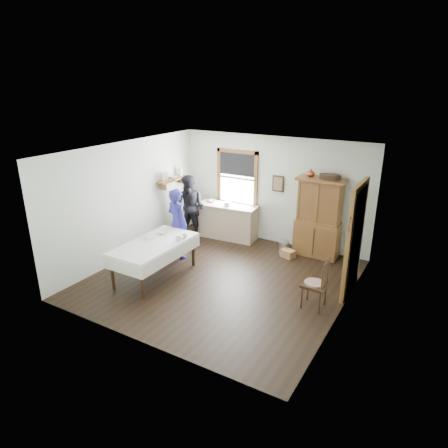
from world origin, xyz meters
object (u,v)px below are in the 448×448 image
at_px(china_hutch, 318,218).
at_px(spindle_chair, 315,283).
at_px(work_counter, 227,221).
at_px(dining_table, 155,260).
at_px(wicker_basket, 288,254).
at_px(figure_dark, 190,210).
at_px(woman_blue, 177,226).
at_px(pail, 284,247).

xyz_separation_m(china_hutch, spindle_chair, (0.71, -2.28, -0.44)).
bearing_deg(work_counter, dining_table, -98.63).
xyz_separation_m(wicker_basket, figure_dark, (-2.66, -0.18, 0.69)).
height_order(china_hutch, woman_blue, china_hutch).
relative_size(pail, figure_dark, 0.18).
bearing_deg(work_counter, pail, -9.75).
distance_m(spindle_chair, figure_dark, 4.23).
bearing_deg(woman_blue, dining_table, 116.54).
bearing_deg(spindle_chair, wicker_basket, 127.37).
distance_m(work_counter, pail, 1.71).
bearing_deg(work_counter, wicker_basket, -15.86).
xyz_separation_m(work_counter, wicker_basket, (1.87, -0.37, -0.36)).
height_order(china_hutch, pail, china_hutch).
bearing_deg(china_hutch, figure_dark, -168.63).
xyz_separation_m(woman_blue, figure_dark, (-0.41, 1.10, 0.01)).
relative_size(spindle_chair, pail, 3.57).
bearing_deg(work_counter, woman_blue, -107.82).
distance_m(work_counter, woman_blue, 1.72).
bearing_deg(china_hutch, woman_blue, -147.97).
bearing_deg(dining_table, spindle_chair, 9.37).
relative_size(china_hutch, spindle_chair, 1.89).
height_order(work_counter, china_hutch, china_hutch).
bearing_deg(pail, china_hutch, 19.34).
relative_size(china_hutch, pail, 6.76).
xyz_separation_m(work_counter, figure_dark, (-0.79, -0.55, 0.33)).
relative_size(china_hutch, woman_blue, 1.22).
xyz_separation_m(china_hutch, wicker_basket, (-0.52, -0.47, -0.85)).
xyz_separation_m(pail, figure_dark, (-2.47, -0.40, 0.65)).
bearing_deg(figure_dark, dining_table, -78.30).
relative_size(china_hutch, dining_table, 0.97).
bearing_deg(work_counter, figure_dark, -149.93).
bearing_deg(pail, woman_blue, -144.00).
height_order(work_counter, woman_blue, woman_blue).
relative_size(pail, wicker_basket, 0.89).
distance_m(dining_table, woman_blue, 1.16).
xyz_separation_m(spindle_chair, pail, (-1.42, 2.03, -0.36)).
relative_size(wicker_basket, figure_dark, 0.20).
xyz_separation_m(wicker_basket, woman_blue, (-2.25, -1.28, 0.68)).
bearing_deg(figure_dark, china_hutch, 7.72).
height_order(china_hutch, wicker_basket, china_hutch).
height_order(work_counter, wicker_basket, work_counter).
height_order(spindle_chair, woman_blue, woman_blue).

